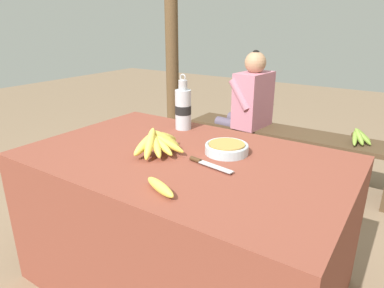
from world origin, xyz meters
TOP-DOWN VIEW (x-y plane):
  - ground_plane at (0.00, 0.00)m, footprint 12.00×12.00m
  - market_counter at (0.00, 0.00)m, footprint 1.43×0.91m
  - banana_bunch_ripe at (-0.10, -0.05)m, footprint 0.18×0.29m
  - serving_bowl at (0.15, 0.13)m, footprint 0.20×0.20m
  - water_bottle at (-0.23, 0.32)m, footprint 0.09×0.09m
  - loose_banana_front at (0.13, -0.33)m, footprint 0.17×0.10m
  - knife at (0.14, -0.04)m, footprint 0.22×0.06m
  - wooden_bench at (0.03, 1.44)m, footprint 1.70×0.32m
  - seated_vendor at (-0.34, 1.41)m, footprint 0.43×0.41m
  - banana_bunch_green at (0.53, 1.44)m, footprint 0.16×0.26m
  - support_post_near at (-1.28, 1.62)m, footprint 0.13×0.13m

SIDE VIEW (x-z plane):
  - ground_plane at x=0.00m, z-range 0.00..0.00m
  - market_counter at x=0.00m, z-range 0.00..0.68m
  - wooden_bench at x=0.03m, z-range 0.14..0.56m
  - banana_bunch_green at x=0.53m, z-range 0.41..0.53m
  - seated_vendor at x=-0.34m, z-range 0.08..1.11m
  - knife at x=0.14m, z-range 0.68..0.70m
  - loose_banana_front at x=0.13m, z-range 0.68..0.72m
  - serving_bowl at x=0.15m, z-range 0.69..0.73m
  - banana_bunch_ripe at x=-0.10m, z-range 0.68..0.81m
  - water_bottle at x=-0.23m, z-range 0.65..0.95m
  - support_post_near at x=-1.28m, z-range 0.00..2.30m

